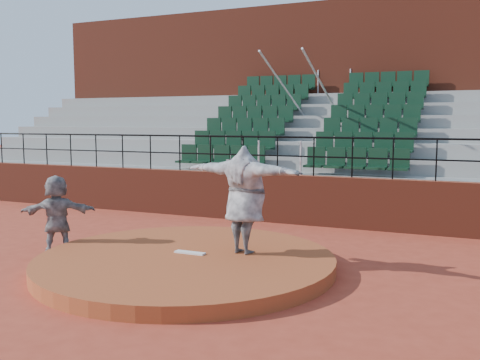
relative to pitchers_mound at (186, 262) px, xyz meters
name	(u,v)px	position (x,y,z in m)	size (l,w,h in m)	color
ground	(186,268)	(0.00, 0.00, -0.12)	(90.00, 90.00, 0.00)	#A53A25
pitchers_mound	(186,262)	(0.00, 0.00, 0.00)	(5.50, 5.50, 0.25)	#A34924
pitching_rubber	(190,253)	(0.00, 0.15, 0.14)	(0.60, 0.15, 0.03)	white
boundary_wall	(277,198)	(0.00, 5.00, 0.53)	(24.00, 0.30, 1.30)	maroon
wall_railing	(278,147)	(0.00, 5.00, 1.90)	(24.04, 0.05, 1.03)	black
seating_deck	(315,160)	(0.00, 8.65, 1.31)	(24.00, 5.97, 4.63)	gray
press_box_facade	(343,100)	(0.00, 12.60, 3.43)	(24.00, 3.00, 7.10)	maroon
pitcher	(245,200)	(0.92, 0.61, 1.14)	(2.49, 0.68, 2.02)	black
fielder	(57,214)	(-3.03, -0.01, 0.69)	(1.51, 0.48, 1.63)	black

